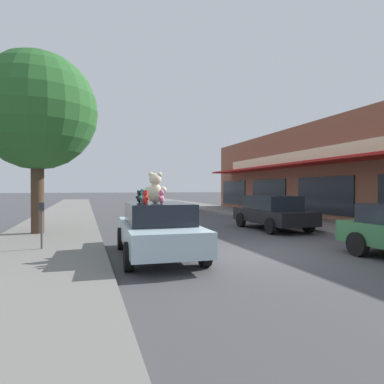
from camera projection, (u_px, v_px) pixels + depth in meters
name	position (u px, v px, depth m)	size (l,w,h in m)	color
ground_plane	(264.00, 253.00, 9.39)	(260.00, 260.00, 0.00)	#424244
sidewalk_near	(29.00, 265.00, 7.62)	(3.46, 90.00, 0.12)	slate
plush_art_car	(158.00, 228.00, 8.86)	(2.05, 4.46, 1.41)	#ADC6D1
teddy_bear_giant	(155.00, 188.00, 8.71)	(0.60, 0.44, 0.79)	beige
teddy_bear_black	(140.00, 197.00, 8.99)	(0.23, 0.22, 0.33)	black
teddy_bear_pink	(161.00, 197.00, 8.38)	(0.20, 0.26, 0.34)	pink
teddy_bear_red	(145.00, 197.00, 8.00)	(0.19, 0.26, 0.34)	red
teddy_bear_yellow	(146.00, 196.00, 8.93)	(0.24, 0.28, 0.39)	yellow
teddy_bear_teal	(143.00, 197.00, 8.19)	(0.25, 0.25, 0.37)	teal
parked_car_far_center	(272.00, 212.00, 14.67)	(1.91, 4.25, 1.46)	black
street_tree	(37.00, 111.00, 12.59)	(4.34, 4.34, 6.69)	#473323
parking_meter	(42.00, 219.00, 9.36)	(0.14, 0.10, 1.27)	#4C4C51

